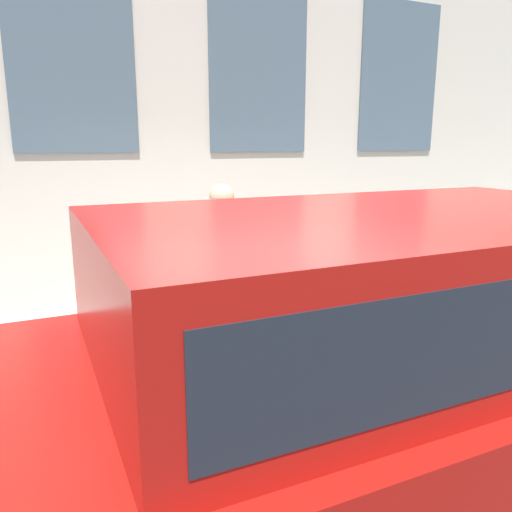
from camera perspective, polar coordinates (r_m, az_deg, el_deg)
The scene contains 5 objects.
ground_plane at distance 4.46m, azimuth 2.38°, elevation -15.93°, with size 80.00×80.00×0.00m, color #2D2D30.
sidewalk at distance 5.65m, azimuth -4.44°, elevation -8.71°, with size 2.93×60.00×0.16m.
fire_hydrant at distance 5.00m, azimuth 3.99°, elevation -5.23°, with size 0.30×0.43×0.86m.
person at distance 5.17m, azimuth -3.84°, elevation 1.23°, with size 0.38×0.25×1.59m.
parked_truck_red_near at distance 2.84m, azimuth 13.82°, elevation -10.41°, with size 2.02×4.95×1.80m.
Camera 1 is at (-3.48, 1.79, 2.14)m, focal length 35.00 mm.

